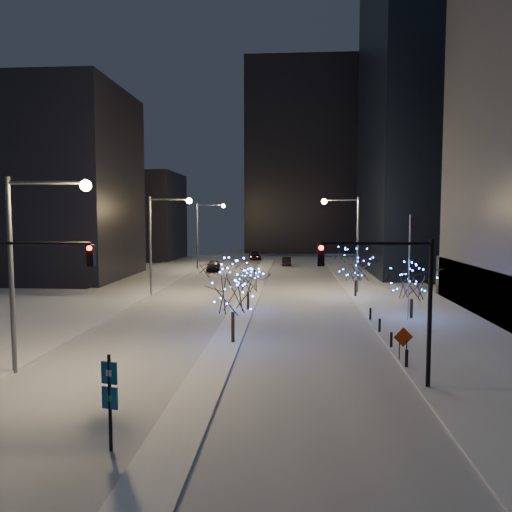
# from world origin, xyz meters

# --- Properties ---
(ground) EXTENTS (160.00, 160.00, 0.00)m
(ground) POSITION_xyz_m (0.00, 0.00, 0.00)
(ground) COLOR white
(ground) RESTS_ON ground
(road) EXTENTS (20.00, 130.00, 0.02)m
(road) POSITION_xyz_m (0.00, 35.00, 0.01)
(road) COLOR silver
(road) RESTS_ON ground
(median) EXTENTS (2.00, 80.00, 0.15)m
(median) POSITION_xyz_m (0.00, 30.00, 0.07)
(median) COLOR silver
(median) RESTS_ON ground
(east_sidewalk) EXTENTS (10.00, 90.00, 0.15)m
(east_sidewalk) POSITION_xyz_m (15.00, 20.00, 0.07)
(east_sidewalk) COLOR silver
(east_sidewalk) RESTS_ON ground
(west_sidewalk) EXTENTS (8.00, 90.00, 0.15)m
(west_sidewalk) POSITION_xyz_m (-14.00, 20.00, 0.07)
(west_sidewalk) COLOR silver
(west_sidewalk) RESTS_ON ground
(filler_west_near) EXTENTS (22.00, 18.00, 24.00)m
(filler_west_near) POSITION_xyz_m (-28.00, 40.00, 12.00)
(filler_west_near) COLOR black
(filler_west_near) RESTS_ON ground
(filler_west_far) EXTENTS (18.00, 16.00, 16.00)m
(filler_west_far) POSITION_xyz_m (-26.00, 70.00, 8.00)
(filler_west_far) COLOR black
(filler_west_far) RESTS_ON ground
(horizon_block) EXTENTS (24.00, 14.00, 42.00)m
(horizon_block) POSITION_xyz_m (6.00, 92.00, 21.00)
(horizon_block) COLOR black
(horizon_block) RESTS_ON ground
(street_lamp_w_near) EXTENTS (4.40, 0.56, 10.00)m
(street_lamp_w_near) POSITION_xyz_m (-8.94, 2.00, 6.50)
(street_lamp_w_near) COLOR #595E66
(street_lamp_w_near) RESTS_ON ground
(street_lamp_w_mid) EXTENTS (4.40, 0.56, 10.00)m
(street_lamp_w_mid) POSITION_xyz_m (-8.94, 27.00, 6.50)
(street_lamp_w_mid) COLOR #595E66
(street_lamp_w_mid) RESTS_ON ground
(street_lamp_w_far) EXTENTS (4.40, 0.56, 10.00)m
(street_lamp_w_far) POSITION_xyz_m (-8.94, 52.00, 6.50)
(street_lamp_w_far) COLOR #595E66
(street_lamp_w_far) RESTS_ON ground
(street_lamp_east) EXTENTS (3.90, 0.56, 10.00)m
(street_lamp_east) POSITION_xyz_m (10.08, 30.00, 6.45)
(street_lamp_east) COLOR #595E66
(street_lamp_east) RESTS_ON ground
(traffic_signal_west) EXTENTS (5.26, 0.43, 7.00)m
(traffic_signal_west) POSITION_xyz_m (-8.44, -0.00, 4.76)
(traffic_signal_west) COLOR black
(traffic_signal_west) RESTS_ON ground
(traffic_signal_east) EXTENTS (5.26, 0.43, 7.00)m
(traffic_signal_east) POSITION_xyz_m (8.94, 1.00, 4.76)
(traffic_signal_east) COLOR black
(traffic_signal_east) RESTS_ON ground
(flagpoles) EXTENTS (1.35, 2.60, 8.00)m
(flagpoles) POSITION_xyz_m (13.37, 17.25, 4.80)
(flagpoles) COLOR silver
(flagpoles) RESTS_ON east_sidewalk
(bollards) EXTENTS (0.16, 12.16, 0.90)m
(bollards) POSITION_xyz_m (10.20, 10.00, 0.60)
(bollards) COLOR black
(bollards) RESTS_ON east_sidewalk
(car_near) EXTENTS (2.50, 4.99, 1.63)m
(car_near) POSITION_xyz_m (-7.18, 49.58, 0.82)
(car_near) COLOR black
(car_near) RESTS_ON ground
(car_mid) EXTENTS (1.56, 4.28, 1.40)m
(car_mid) POSITION_xyz_m (3.37, 58.84, 0.70)
(car_mid) COLOR black
(car_mid) RESTS_ON ground
(car_far) EXTENTS (2.68, 5.06, 1.40)m
(car_far) POSITION_xyz_m (-2.57, 69.47, 0.70)
(car_far) COLOR black
(car_far) RESTS_ON ground
(holiday_tree_median_near) EXTENTS (4.92, 4.92, 5.36)m
(holiday_tree_median_near) POSITION_xyz_m (0.50, 8.53, 3.62)
(holiday_tree_median_near) COLOR black
(holiday_tree_median_near) RESTS_ON median
(holiday_tree_median_far) EXTENTS (3.66, 3.66, 4.09)m
(holiday_tree_median_far) POSITION_xyz_m (0.50, 19.57, 2.84)
(holiday_tree_median_far) COLOR black
(holiday_tree_median_far) RESTS_ON median
(holiday_tree_plaza_near) EXTENTS (4.29, 4.29, 4.60)m
(holiday_tree_plaza_near) POSITION_xyz_m (13.47, 16.86, 3.05)
(holiday_tree_plaza_near) COLOR black
(holiday_tree_plaza_near) RESTS_ON east_sidewalk
(holiday_tree_plaza_far) EXTENTS (5.09, 5.09, 4.74)m
(holiday_tree_plaza_far) POSITION_xyz_m (10.50, 27.28, 3.16)
(holiday_tree_plaza_far) COLOR black
(holiday_tree_plaza_far) RESTS_ON east_sidewalk
(wayfinding_sign) EXTENTS (0.60, 0.23, 3.39)m
(wayfinding_sign) POSITION_xyz_m (-2.00, -6.00, 2.08)
(wayfinding_sign) COLOR black
(wayfinding_sign) RESTS_ON ground
(construction_sign) EXTENTS (1.09, 0.22, 1.82)m
(construction_sign) POSITION_xyz_m (10.30, 5.32, 1.24)
(construction_sign) COLOR black
(construction_sign) RESTS_ON east_sidewalk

